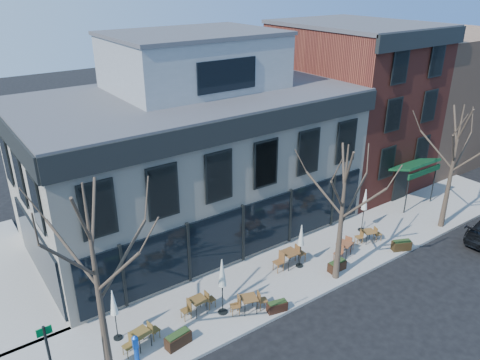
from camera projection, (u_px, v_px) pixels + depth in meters
ground at (242, 263)px, 24.86m from camera, size 120.00×120.00×0.00m
sidewalk_front at (315, 261)px, 24.94m from camera, size 33.50×4.70×0.15m
corner_building at (192, 152)px, 26.77m from camera, size 18.39×10.39×11.10m
red_brick_building at (350, 104)px, 33.18m from camera, size 8.20×11.78×11.18m
bg_building at (422, 91)px, 39.49m from camera, size 12.00×12.00×10.00m
tree_corner at (97, 283)px, 16.25m from camera, size 3.93×3.98×7.92m
tree_mid at (342, 213)px, 22.01m from camera, size 3.50×3.55×7.04m
tree_right at (453, 166)px, 26.68m from camera, size 3.72×3.77×7.48m
call_box at (136, 347)px, 18.14m from camera, size 0.25×0.25×1.25m
cafe_set_0 at (141, 337)px, 18.92m from camera, size 1.76×0.81×0.90m
cafe_set_1 at (198, 304)px, 20.81m from camera, size 1.73×0.71×0.91m
cafe_set_2 at (249, 303)px, 20.91m from camera, size 1.79×0.95×0.92m
cafe_set_3 at (290, 257)px, 24.13m from camera, size 2.00×0.81×1.05m
cafe_set_4 at (344, 248)px, 25.08m from camera, size 1.82×0.93×0.94m
cafe_set_5 at (368, 235)px, 26.37m from camera, size 1.66×0.90×0.85m
umbrella_0 at (114, 305)px, 18.83m from camera, size 0.39×0.39×2.43m
umbrella_1 at (222, 276)px, 20.21m from camera, size 0.45×0.45×2.82m
umbrella_2 at (301, 237)px, 23.64m from camera, size 0.39×0.39×2.45m
umbrella_4 at (365, 202)px, 26.96m from camera, size 0.43×0.43×2.69m
planter_0 at (178, 339)px, 19.04m from camera, size 1.15×0.59×0.61m
planter_1 at (277, 306)px, 21.00m from camera, size 0.98×0.57×0.52m
planter_2 at (337, 266)px, 23.89m from camera, size 1.01×0.43×0.56m
planter_3 at (401, 245)px, 25.67m from camera, size 1.13×0.81×0.59m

